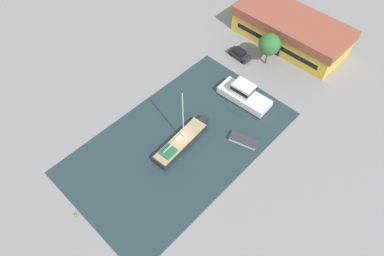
% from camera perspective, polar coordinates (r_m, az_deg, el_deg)
% --- Properties ---
extents(ground_plane, '(440.00, 440.00, 0.00)m').
position_cam_1_polar(ground_plane, '(54.55, -1.98, -2.28)').
color(ground_plane, gray).
extents(water_canal, '(21.35, 36.20, 0.01)m').
position_cam_1_polar(water_canal, '(54.55, -1.98, -2.28)').
color(water_canal, '#23383D').
rests_on(water_canal, ground).
extents(warehouse_building, '(22.35, 10.38, 5.50)m').
position_cam_1_polar(warehouse_building, '(72.38, 16.19, 15.40)').
color(warehouse_building, gold).
rests_on(warehouse_building, ground).
extents(quay_tree_near_building, '(4.02, 4.02, 6.51)m').
position_cam_1_polar(quay_tree_near_building, '(65.14, 12.78, 13.40)').
color(quay_tree_near_building, brown).
rests_on(quay_tree_near_building, ground).
extents(parked_car, '(4.58, 2.13, 1.65)m').
position_cam_1_polar(parked_car, '(67.87, 7.93, 12.12)').
color(parked_car, '#1E2328').
rests_on(parked_car, ground).
extents(sailboat_moored, '(3.43, 11.56, 11.34)m').
position_cam_1_polar(sailboat_moored, '(53.67, -1.79, -2.32)').
color(sailboat_moored, '#23282D').
rests_on(sailboat_moored, water_canal).
extents(motor_cruiser, '(9.55, 4.24, 3.51)m').
position_cam_1_polar(motor_cruiser, '(59.76, 8.65, 5.50)').
color(motor_cruiser, white).
rests_on(motor_cruiser, water_canal).
extents(small_dinghy, '(4.95, 2.99, 0.61)m').
position_cam_1_polar(small_dinghy, '(54.88, 8.61, -2.07)').
color(small_dinghy, silver).
rests_on(small_dinghy, water_canal).
extents(mooring_bollard, '(0.38, 0.38, 0.66)m').
position_cam_1_polar(mooring_bollard, '(50.78, -18.82, -13.65)').
color(mooring_bollard, olive).
rests_on(mooring_bollard, ground).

